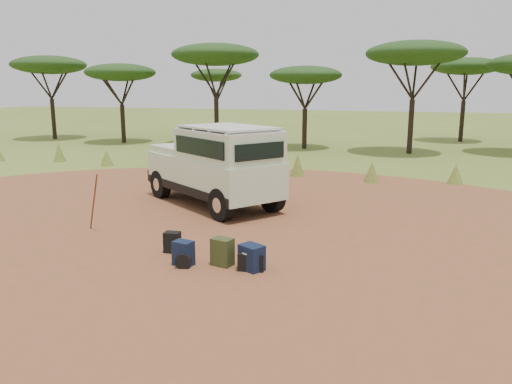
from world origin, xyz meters
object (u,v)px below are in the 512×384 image
(backpack_olive, at_px, (222,252))
(backpack_black, at_px, (172,242))
(hard_case, at_px, (252,261))
(walking_staff, at_px, (94,202))
(duffel_navy, at_px, (252,258))
(safari_vehicle, at_px, (215,167))
(backpack_navy, at_px, (183,253))

(backpack_olive, bearing_deg, backpack_black, 175.53)
(hard_case, bearing_deg, walking_staff, 154.02)
(backpack_olive, relative_size, hard_case, 1.11)
(duffel_navy, relative_size, hard_case, 1.00)
(walking_staff, relative_size, hard_case, 3.11)
(safari_vehicle, distance_m, duffel_navy, 5.76)
(walking_staff, bearing_deg, backpack_black, -79.43)
(backpack_navy, bearing_deg, walking_staff, 166.04)
(safari_vehicle, xyz_separation_m, hard_case, (2.88, -4.86, -1.00))
(duffel_navy, distance_m, hard_case, 0.08)
(backpack_black, height_order, duffel_navy, duffel_navy)
(backpack_black, bearing_deg, backpack_navy, -55.11)
(backpack_black, height_order, backpack_olive, backpack_olive)
(hard_case, bearing_deg, duffel_navy, -83.05)
(duffel_navy, bearing_deg, safari_vehicle, 148.33)
(safari_vehicle, distance_m, backpack_black, 4.63)
(backpack_olive, height_order, duffel_navy, backpack_olive)
(duffel_navy, bearing_deg, backpack_olive, -156.99)
(walking_staff, bearing_deg, hard_case, -76.89)
(walking_staff, bearing_deg, safari_vehicle, 2.78)
(backpack_navy, distance_m, backpack_olive, 0.79)
(walking_staff, distance_m, backpack_olive, 4.21)
(backpack_olive, height_order, hard_case, backpack_olive)
(safari_vehicle, relative_size, duffel_navy, 10.20)
(backpack_olive, xyz_separation_m, hard_case, (0.63, -0.02, -0.10))
(safari_vehicle, bearing_deg, hard_case, -25.08)
(hard_case, bearing_deg, backpack_navy, 179.08)
(walking_staff, height_order, hard_case, walking_staff)
(backpack_navy, bearing_deg, backpack_black, 143.82)
(backpack_black, bearing_deg, backpack_olive, -24.35)
(walking_staff, distance_m, duffel_navy, 4.84)
(backpack_navy, bearing_deg, hard_case, 20.62)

